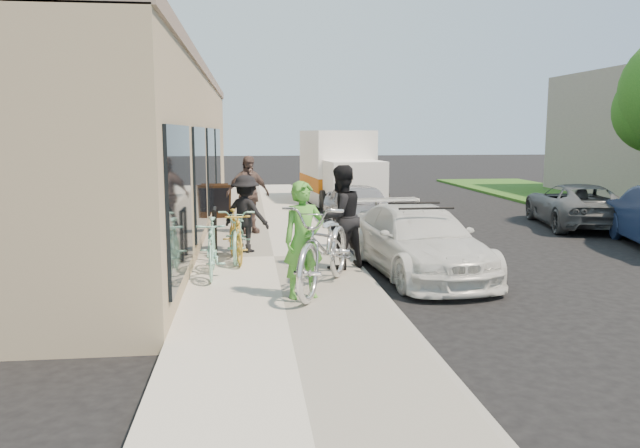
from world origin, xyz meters
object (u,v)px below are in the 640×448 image
sedan_white (418,241)px  cruiser_bike_c (236,236)px  bystander_a (246,214)px  man_standing (341,217)px  sedan_silver (360,207)px  woman_rider (304,240)px  tandem_bike (325,246)px  far_car_gray (576,205)px  bystander_b (248,194)px  cruiser_bike_b (239,233)px  sandwich_board (220,201)px  moving_truck (339,172)px  bike_rack (215,228)px  cruiser_bike_a (212,248)px

sedan_white → cruiser_bike_c: size_ratio=2.73×
cruiser_bike_c → bystander_a: bystander_a is taller
man_standing → sedan_silver: bearing=-135.0°
woman_rider → cruiser_bike_c: bearing=94.8°
tandem_bike → man_standing: 1.60m
far_car_gray → bystander_b: 9.10m
cruiser_bike_b → bystander_a: bystander_a is taller
man_standing → bystander_a: bearing=-76.9°
sandwich_board → bystander_a: bystander_a is taller
cruiser_bike_b → cruiser_bike_c: cruiser_bike_b is taller
sedan_white → man_standing: bearing=173.9°
man_standing → bystander_a: (-1.70, 1.76, -0.14)m
tandem_bike → sedan_white: bearing=60.7°
sedan_silver → cruiser_bike_b: (-3.13, -4.05, 0.02)m
moving_truck → bystander_b: bearing=-120.5°
bike_rack → sedan_silver: bearing=47.4°
sandwich_board → bystander_a: 5.31m
sedan_silver → bystander_b: bearing=-167.1°
bike_rack → moving_truck: size_ratio=0.18×
tandem_bike → woman_rider: bearing=-108.4°
bike_rack → sedan_white: 3.94m
bystander_b → sedan_white: bearing=-75.9°
far_car_gray → woman_rider: bearing=52.4°
moving_truck → cruiser_bike_b: size_ratio=2.89×
sandwich_board → cruiser_bike_a: cruiser_bike_a is taller
bystander_a → woman_rider: bearing=135.3°
sedan_silver → bystander_b: size_ratio=1.96×
sedan_silver → man_standing: (-1.29, -5.11, 0.45)m
man_standing → cruiser_bike_a: 2.35m
tandem_bike → woman_rider: 0.61m
far_car_gray → cruiser_bike_a: bearing=41.4°
woman_rider → man_standing: 2.12m
moving_truck → bystander_a: size_ratio=3.50×
bike_rack → cruiser_bike_a: (0.03, -1.57, -0.10)m
sedan_white → cruiser_bike_b: bearing=156.3°
sedan_white → bystander_b: size_ratio=2.36×
cruiser_bike_a → man_standing: bearing=8.6°
sedan_silver → cruiser_bike_a: (-3.56, -5.49, 0.01)m
man_standing → cruiser_bike_c: man_standing is taller
tandem_bike → bystander_a: size_ratio=1.66×
moving_truck → cruiser_bike_a: size_ratio=3.37×
sandwich_board → cruiser_bike_b: size_ratio=0.50×
bike_rack → cruiser_bike_c: bike_rack is taller
bystander_b → tandem_bike: bearing=-100.4°
sedan_white → woman_rider: size_ratio=2.56×
cruiser_bike_b → cruiser_bike_c: (-0.06, -0.26, -0.01)m
sedan_silver → sandwich_board: bearing=148.9°
woman_rider → cruiser_bike_a: bearing=116.1°
sedan_white → man_standing: man_standing is taller
sedan_white → moving_truck: 10.99m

